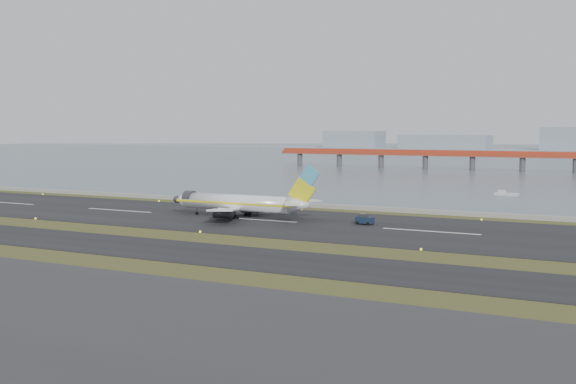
# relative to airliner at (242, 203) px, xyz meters

# --- Properties ---
(ground) EXTENTS (1000.00, 1000.00, 0.00)m
(ground) POSITION_rel_airliner_xyz_m (5.10, -31.67, -3.46)
(ground) COLOR #304318
(ground) RESTS_ON ground
(taxiway_strip) EXTENTS (1000.00, 18.00, 0.10)m
(taxiway_strip) POSITION_rel_airliner_xyz_m (5.10, -43.67, -3.41)
(taxiway_strip) COLOR black
(taxiway_strip) RESTS_ON ground
(runway_strip) EXTENTS (1000.00, 45.00, 0.10)m
(runway_strip) POSITION_rel_airliner_xyz_m (5.10, -1.67, -3.41)
(runway_strip) COLOR black
(runway_strip) RESTS_ON ground
(seawall) EXTENTS (1000.00, 2.50, 1.00)m
(seawall) POSITION_rel_airliner_xyz_m (5.10, 28.33, -2.96)
(seawall) COLOR gray
(seawall) RESTS_ON ground
(bay_water) EXTENTS (1400.00, 800.00, 1.30)m
(bay_water) POSITION_rel_airliner_xyz_m (5.10, 428.33, -3.46)
(bay_water) COLOR #4E5D6F
(bay_water) RESTS_ON ground
(red_pier) EXTENTS (260.00, 5.00, 10.20)m
(red_pier) POSITION_rel_airliner_xyz_m (25.10, 218.33, 3.82)
(red_pier) COLOR #B7391F
(red_pier) RESTS_ON ground
(airliner) EXTENTS (38.52, 32.89, 12.80)m
(airliner) POSITION_rel_airliner_xyz_m (0.00, 0.00, 0.00)
(airliner) COLOR white
(airliner) RESTS_ON ground
(pushback_tug) EXTENTS (3.85, 2.47, 2.36)m
(pushback_tug) POSITION_rel_airliner_xyz_m (29.46, 2.10, -2.31)
(pushback_tug) COLOR #142139
(pushback_tug) RESTS_ON ground
(workboat_near) EXTENTS (7.32, 2.95, 1.73)m
(workboat_near) POSITION_rel_airliner_xyz_m (42.94, 85.24, -2.91)
(workboat_near) COLOR silver
(workboat_near) RESTS_ON ground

